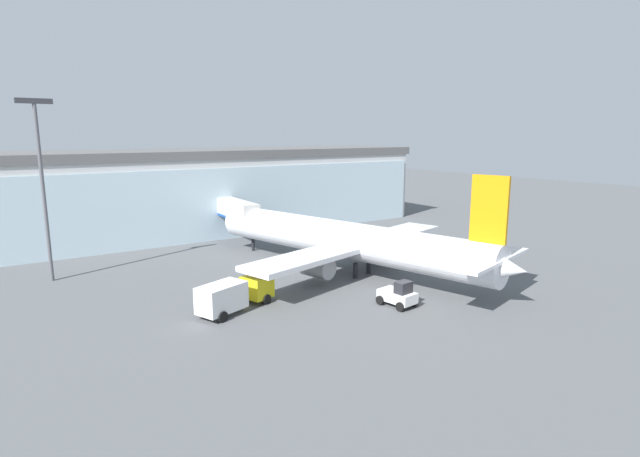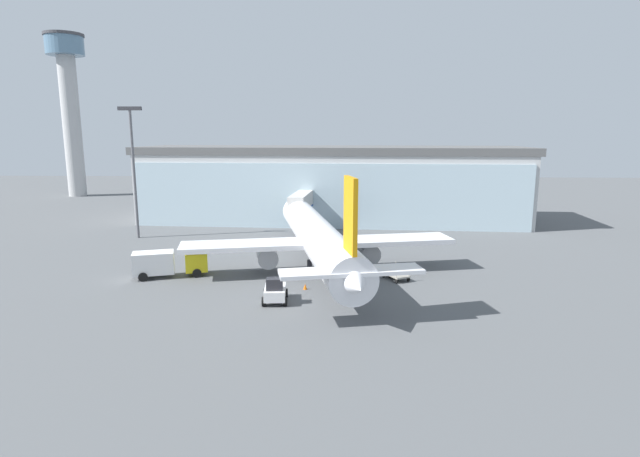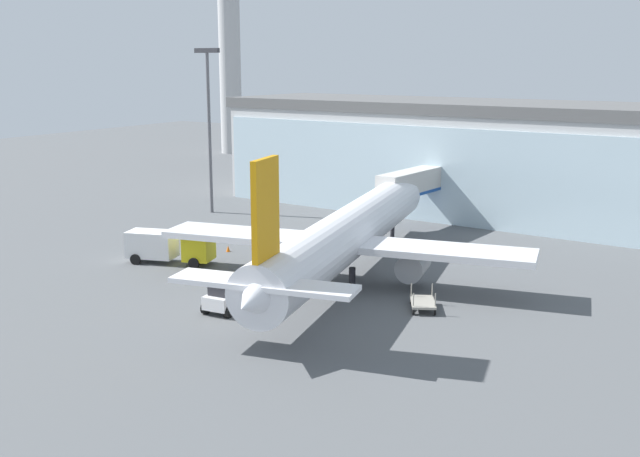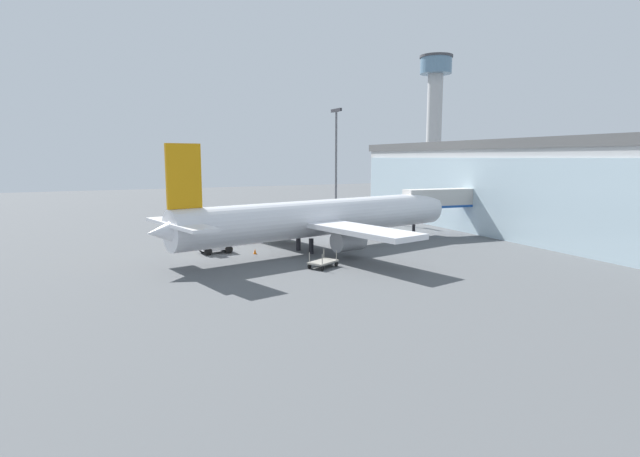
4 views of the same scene
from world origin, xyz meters
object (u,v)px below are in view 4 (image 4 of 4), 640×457
(pushback_tug, at_px, (214,244))
(safety_cone_wingtip, at_px, (292,230))
(airplane, at_px, (321,218))
(safety_cone_nose, at_px, (255,251))
(baggage_cart, at_px, (323,262))
(apron_light_mast, at_px, (336,153))
(jet_bridge, at_px, (451,199))
(control_tower, at_px, (435,109))
(catering_truck, at_px, (247,222))

(pushback_tug, bearing_deg, safety_cone_wingtip, 32.82)
(airplane, bearing_deg, safety_cone_nose, 161.54)
(baggage_cart, height_order, safety_cone_nose, baggage_cart)
(baggage_cart, height_order, pushback_tug, pushback_tug)
(airplane, height_order, safety_cone_wingtip, airplane)
(apron_light_mast, bearing_deg, jet_bridge, 12.51)
(pushback_tug, bearing_deg, control_tower, 32.85)
(baggage_cart, distance_m, pushback_tug, 13.41)
(jet_bridge, xyz_separation_m, apron_light_mast, (-22.86, -5.07, 6.11))
(baggage_cart, xyz_separation_m, safety_cone_wingtip, (-21.25, 5.80, -0.23))
(apron_light_mast, relative_size, baggage_cart, 5.57)
(jet_bridge, bearing_deg, airplane, -166.73)
(catering_truck, bearing_deg, safety_cone_wingtip, 53.53)
(control_tower, xyz_separation_m, apron_light_mast, (32.99, -46.33, -12.00))
(apron_light_mast, xyz_separation_m, airplane, (25.86, -15.41, -7.21))
(apron_light_mast, bearing_deg, baggage_cart, -29.33)
(jet_bridge, xyz_separation_m, safety_cone_wingtip, (-10.19, -18.34, -4.32))
(airplane, distance_m, safety_cone_nose, 7.96)
(control_tower, height_order, apron_light_mast, control_tower)
(pushback_tug, bearing_deg, baggage_cart, -61.79)
(apron_light_mast, xyz_separation_m, safety_cone_wingtip, (12.67, -13.27, -10.43))
(jet_bridge, height_order, safety_cone_wingtip, jet_bridge)
(airplane, relative_size, baggage_cart, 11.89)
(safety_cone_wingtip, bearing_deg, jet_bridge, 60.93)
(safety_cone_nose, bearing_deg, catering_truck, 165.52)
(control_tower, bearing_deg, pushback_tug, -52.55)
(jet_bridge, distance_m, apron_light_mast, 24.20)
(baggage_cart, xyz_separation_m, safety_cone_nose, (-8.89, -3.58, -0.23))
(jet_bridge, distance_m, safety_cone_wingtip, 21.42)
(jet_bridge, height_order, catering_truck, jet_bridge)
(airplane, xyz_separation_m, pushback_tug, (-3.20, -10.91, -2.52))
(baggage_cart, bearing_deg, jet_bridge, 176.62)
(control_tower, distance_m, safety_cone_wingtip, 78.35)
(safety_cone_nose, bearing_deg, apron_light_mast, 137.86)
(apron_light_mast, distance_m, baggage_cart, 40.22)
(jet_bridge, relative_size, control_tower, 0.37)
(control_tower, relative_size, safety_cone_nose, 65.59)
(apron_light_mast, distance_m, catering_truck, 23.64)
(control_tower, distance_m, safety_cone_nose, 92.88)
(baggage_cart, bearing_deg, safety_cone_nose, -96.05)
(jet_bridge, height_order, safety_cone_nose, jet_bridge)
(jet_bridge, relative_size, safety_cone_nose, 24.09)
(safety_cone_wingtip, bearing_deg, safety_cone_nose, -37.19)
(pushback_tug, relative_size, safety_cone_wingtip, 6.06)
(catering_truck, relative_size, pushback_tug, 2.29)
(apron_light_mast, relative_size, safety_cone_wingtip, 32.65)
(baggage_cart, bearing_deg, airplane, -142.36)
(control_tower, bearing_deg, safety_cone_nose, -49.93)
(apron_light_mast, relative_size, airplane, 0.47)
(catering_truck, xyz_separation_m, baggage_cart, (23.21, -0.12, -0.97))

